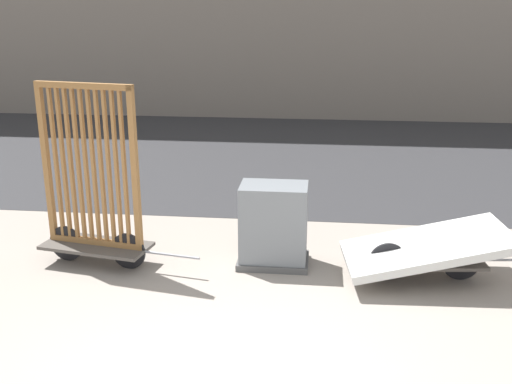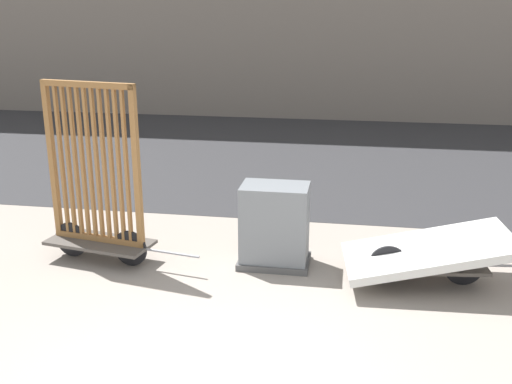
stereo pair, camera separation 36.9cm
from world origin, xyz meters
name	(u,v)px [view 1 (the left image)]	position (x,y,z in m)	size (l,w,h in m)	color
road_strip	(286,154)	(0.00, 8.42, 0.00)	(56.00, 8.23, 0.01)	#2D2D30
bike_cart_with_bedframe	(93,200)	(-1.97, 2.49, 0.84)	(2.04, 0.79, 2.23)	#4C4742
bike_cart_with_mattress	(426,249)	(1.98, 2.49, 0.38)	(2.33, 1.24, 0.65)	#4C4742
utility_cabinet	(274,228)	(0.19, 2.74, 0.47)	(0.87, 0.59, 1.02)	#4C4C4C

